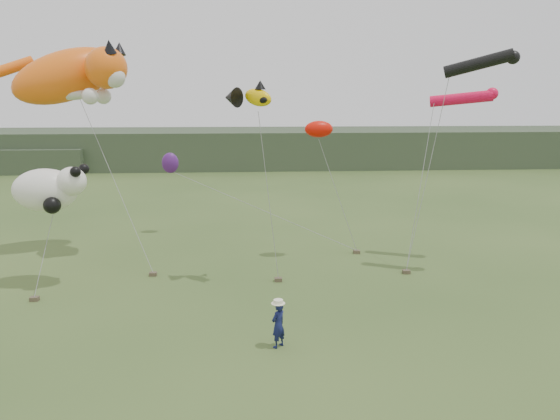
{
  "coord_description": "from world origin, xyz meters",
  "views": [
    {
      "loc": [
        -1.28,
        -17.36,
        7.81
      ],
      "look_at": [
        0.08,
        3.0,
        3.51
      ],
      "focal_mm": 35.0,
      "sensor_mm": 36.0,
      "label": 1
    }
  ],
  "objects": [
    {
      "name": "sandbag_anchors",
      "position": [
        -0.88,
        5.65,
        0.08
      ],
      "size": [
        15.69,
        5.82,
        0.16
      ],
      "color": "brown",
      "rests_on": "ground"
    },
    {
      "name": "tube_kites",
      "position": [
        9.0,
        6.76,
        8.44
      ],
      "size": [
        3.14,
        3.68,
        2.47
      ],
      "color": "black",
      "rests_on": "ground"
    },
    {
      "name": "ground",
      "position": [
        0.0,
        0.0,
        0.0
      ],
      "size": [
        120.0,
        120.0,
        0.0
      ],
      "primitive_type": "plane",
      "color": "#385123",
      "rests_on": "ground"
    },
    {
      "name": "cat_kite",
      "position": [
        -9.3,
        10.19,
        8.77
      ],
      "size": [
        6.96,
        4.3,
        3.87
      ],
      "color": "orange",
      "rests_on": "ground"
    },
    {
      "name": "fish_kite",
      "position": [
        -1.06,
        4.96,
        7.75
      ],
      "size": [
        2.28,
        1.48,
        1.12
      ],
      "color": "#F9C203",
      "rests_on": "ground"
    },
    {
      "name": "misc_kites",
      "position": [
        -1.29,
        10.83,
        5.24
      ],
      "size": [
        8.84,
        6.07,
        3.16
      ],
      "color": "red",
      "rests_on": "ground"
    },
    {
      "name": "headland",
      "position": [
        -3.11,
        44.69,
        1.92
      ],
      "size": [
        90.0,
        13.0,
        4.0
      ],
      "color": "#2D3D28",
      "rests_on": "ground"
    },
    {
      "name": "festival_attendant",
      "position": [
        -0.27,
        -1.38,
        0.75
      ],
      "size": [
        0.64,
        0.64,
        1.49
      ],
      "primitive_type": "imported",
      "rotation": [
        0.0,
        0.0,
        3.92
      ],
      "color": "#131847",
      "rests_on": "ground"
    },
    {
      "name": "panda_kite",
      "position": [
        -9.2,
        5.16,
        4.06
      ],
      "size": [
        3.1,
        2.0,
        1.92
      ],
      "color": "white",
      "rests_on": "ground"
    }
  ]
}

